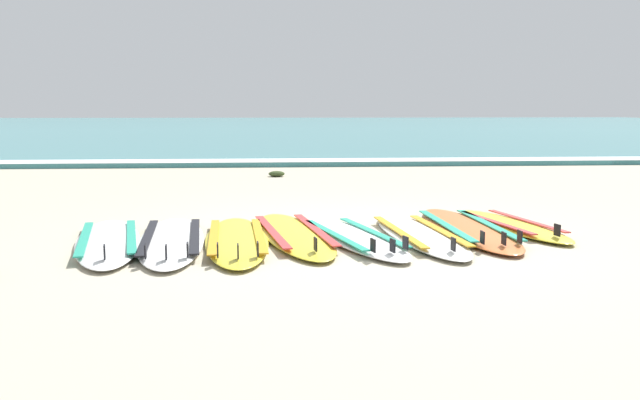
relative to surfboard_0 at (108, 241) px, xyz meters
The scene contains 12 objects.
ground_plane 2.27m from the surfboard_0, ahead, with size 80.00×80.00×0.00m, color #B7AD93.
sea 37.61m from the surfboard_0, 86.54° to the left, with size 80.00×60.00×0.10m, color teal.
wave_foam_strip 8.31m from the surfboard_0, 74.18° to the left, with size 80.00×0.92×0.11m, color white.
surfboard_0 is the anchor object (origin of this frame).
surfboard_1 0.57m from the surfboard_0, ahead, with size 0.84×2.38×0.18m.
surfboard_2 1.16m from the surfboard_0, ahead, with size 0.73×2.32×0.18m.
surfboard_3 1.70m from the surfboard_0, ahead, with size 0.97×2.41×0.18m.
surfboard_4 2.24m from the surfboard_0, ahead, with size 1.08×2.20×0.18m.
surfboard_5 2.88m from the surfboard_0, ahead, with size 0.78×2.29×0.18m.
surfboard_6 3.45m from the surfboard_0, ahead, with size 0.70×2.46×0.18m.
surfboard_7 3.96m from the surfboard_0, ahead, with size 0.88×2.02×0.18m.
seaweed_clump_near_shoreline 5.92m from the surfboard_0, 74.89° to the left, with size 0.29×0.23×0.10m, color #384723.
Camera 1 is at (-0.75, -5.98, 1.23)m, focal length 36.07 mm.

